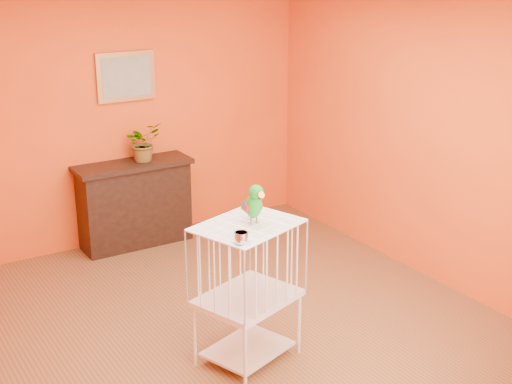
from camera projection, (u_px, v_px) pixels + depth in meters
ground at (239, 322)px, 5.96m from camera, size 4.50×4.50×0.00m
room_shell at (237, 139)px, 5.46m from camera, size 4.50×4.50×4.50m
console_cabinet at (135, 204)px, 7.43m from camera, size 1.21×0.43×0.90m
potted_plant at (145, 148)px, 7.26m from camera, size 0.46×0.49×0.31m
framed_picture at (126, 77)px, 7.19m from camera, size 0.62×0.04×0.50m
birdcage at (248, 291)px, 5.25m from camera, size 0.85×0.75×1.10m
feed_cup at (241, 237)px, 4.75m from camera, size 0.10×0.10×0.07m
parrot at (254, 203)px, 5.06m from camera, size 0.14×0.26×0.30m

